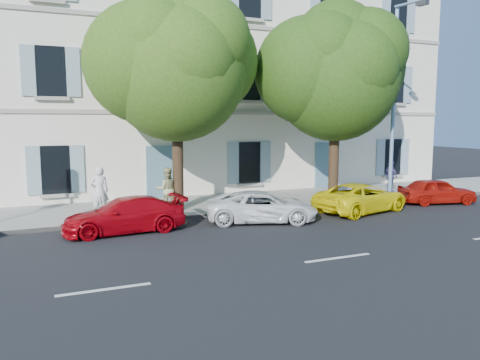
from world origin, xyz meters
name	(u,v)px	position (x,y,z in m)	size (l,w,h in m)	color
ground	(270,227)	(0.00, 0.00, 0.00)	(90.00, 90.00, 0.00)	black
sidewalk	(224,204)	(0.00, 4.45, 0.07)	(36.00, 4.50, 0.15)	#A09E96
kerb	(244,213)	(0.00, 2.28, 0.08)	(36.00, 0.16, 0.16)	#9E998E
building	(184,75)	(0.00, 10.20, 6.00)	(28.00, 7.00, 12.00)	white
car_red_coupe	(125,215)	(-4.71, 1.16, 0.57)	(1.60, 3.94, 1.14)	#A4040E
car_white_coupe	(262,207)	(0.09, 0.83, 0.55)	(1.84, 3.98, 1.11)	white
car_yellow_supercar	(361,198)	(4.53, 0.95, 0.58)	(1.92, 4.17, 1.16)	#FDE70A
car_red_hatchback	(437,191)	(8.73, 1.18, 0.57)	(1.34, 3.33, 1.13)	#9E1209
tree_left	(176,72)	(-2.27, 3.44, 5.45)	(5.32, 5.32, 8.24)	#3A2819
tree_right	(336,79)	(4.46, 2.82, 5.37)	(5.28, 5.28, 8.14)	#3A2819
street_lamp	(397,91)	(7.44, 2.50, 4.92)	(0.36, 1.80, 8.42)	#7293BF
pedestrian_a	(99,191)	(-5.23, 3.50, 1.05)	(0.66, 0.43, 1.81)	silver
pedestrian_b	(167,189)	(-2.72, 3.48, 0.99)	(0.82, 0.64, 1.68)	tan
pedestrian_c	(391,176)	(8.50, 3.85, 0.93)	(0.92, 0.38, 1.56)	#4E4783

